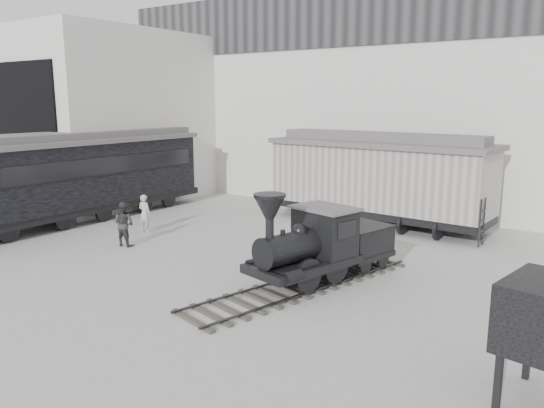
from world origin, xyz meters
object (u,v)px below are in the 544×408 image
Objects in this scene: boxcar at (378,177)px; passenger_coach at (77,176)px; visitor_b at (124,224)px; locomotive at (318,249)px; visitor_a at (145,213)px.

boxcar is 0.72× the size of passenger_coach.
passenger_coach is 5.53m from visitor_b.
visitor_b is (-8.11, -0.48, -0.21)m from locomotive.
passenger_coach is 8.77× the size of visitor_a.
locomotive is 8.50m from boxcar.
visitor_b is at bearing -17.97° from passenger_coach.
boxcar is at bearing -143.46° from visitor_a.
visitor_b reaches higher than visitor_a.
locomotive is 4.91× the size of visitor_b.
locomotive reaches higher than visitor_a.
visitor_b is at bearing -122.43° from boxcar.
passenger_coach is (-13.22, 1.26, 1.01)m from locomotive.
visitor_a is (-9.05, 1.42, -0.26)m from locomotive.
visitor_a is 0.94× the size of visitor_b.
passenger_coach is at bearing -144.67° from boxcar.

